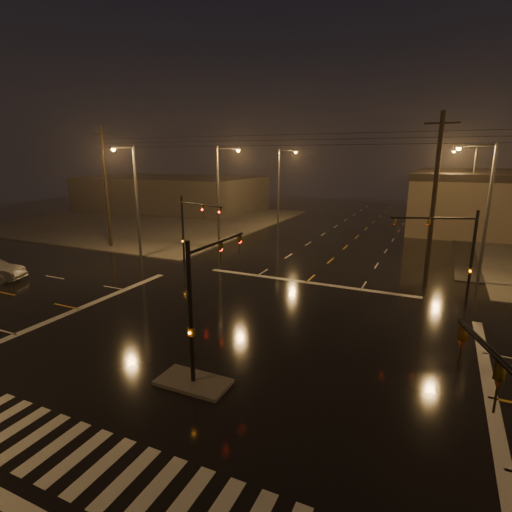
# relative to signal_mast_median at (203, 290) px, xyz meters

# --- Properties ---
(ground) EXTENTS (140.00, 140.00, 0.00)m
(ground) POSITION_rel_signal_mast_median_xyz_m (-0.00, 3.07, -3.75)
(ground) COLOR black
(ground) RESTS_ON ground
(sidewalk_nw) EXTENTS (36.00, 36.00, 0.12)m
(sidewalk_nw) POSITION_rel_signal_mast_median_xyz_m (-30.00, 33.07, -3.69)
(sidewalk_nw) COLOR #43413C
(sidewalk_nw) RESTS_ON ground
(median_island) EXTENTS (3.00, 1.60, 0.15)m
(median_island) POSITION_rel_signal_mast_median_xyz_m (-0.00, -0.93, -3.68)
(median_island) COLOR #43413C
(median_island) RESTS_ON ground
(crosswalk) EXTENTS (15.00, 2.60, 0.01)m
(crosswalk) POSITION_rel_signal_mast_median_xyz_m (-0.00, -5.93, -3.75)
(crosswalk) COLOR beige
(crosswalk) RESTS_ON ground
(stop_bar_far) EXTENTS (16.00, 0.50, 0.01)m
(stop_bar_far) POSITION_rel_signal_mast_median_xyz_m (-0.00, 14.07, -3.75)
(stop_bar_far) COLOR beige
(stop_bar_far) RESTS_ON ground
(commercial_block) EXTENTS (30.00, 18.00, 5.60)m
(commercial_block) POSITION_rel_signal_mast_median_xyz_m (-35.00, 45.07, -0.95)
(commercial_block) COLOR #45403D
(commercial_block) RESTS_ON ground
(signal_mast_median) EXTENTS (0.25, 4.59, 6.00)m
(signal_mast_median) POSITION_rel_signal_mast_median_xyz_m (0.00, 0.00, 0.00)
(signal_mast_median) COLOR black
(signal_mast_median) RESTS_ON ground
(signal_mast_ne) EXTENTS (4.84, 1.86, 6.00)m
(signal_mast_ne) POSITION_rel_signal_mast_median_xyz_m (9.50, 13.21, 0.04)
(signal_mast_ne) COLOR black
(signal_mast_ne) RESTS_ON ground
(signal_mast_nw) EXTENTS (4.84, 1.86, 6.00)m
(signal_mast_nw) POSITION_rel_signal_mast_median_xyz_m (-9.50, 13.21, 0.04)
(signal_mast_nw) COLOR black
(signal_mast_nw) RESTS_ON ground
(streetlight_1) EXTENTS (2.77, 0.32, 10.00)m
(streetlight_1) POSITION_rel_signal_mast_median_xyz_m (-11.18, 21.07, 2.05)
(streetlight_1) COLOR #38383A
(streetlight_1) RESTS_ON ground
(streetlight_2) EXTENTS (2.77, 0.32, 10.00)m
(streetlight_2) POSITION_rel_signal_mast_median_xyz_m (-11.18, 37.07, 2.05)
(streetlight_2) COLOR #38383A
(streetlight_2) RESTS_ON ground
(streetlight_3) EXTENTS (2.77, 0.32, 10.00)m
(streetlight_3) POSITION_rel_signal_mast_median_xyz_m (11.18, 19.07, 2.05)
(streetlight_3) COLOR #38383A
(streetlight_3) RESTS_ON ground
(streetlight_4) EXTENTS (2.77, 0.32, 10.00)m
(streetlight_4) POSITION_rel_signal_mast_median_xyz_m (11.18, 39.07, 2.05)
(streetlight_4) COLOR #38383A
(streetlight_4) RESTS_ON ground
(streetlight_5) EXTENTS (0.32, 2.77, 10.00)m
(streetlight_5) POSITION_rel_signal_mast_median_xyz_m (-16.00, 14.26, 2.05)
(streetlight_5) COLOR #38383A
(streetlight_5) RESTS_ON ground
(utility_pole_0) EXTENTS (2.20, 0.32, 12.00)m
(utility_pole_0) POSITION_rel_signal_mast_median_xyz_m (-22.00, 17.07, 2.38)
(utility_pole_0) COLOR black
(utility_pole_0) RESTS_ON ground
(utility_pole_1) EXTENTS (2.20, 0.32, 12.00)m
(utility_pole_1) POSITION_rel_signal_mast_median_xyz_m (8.00, 17.07, 2.38)
(utility_pole_1) COLOR black
(utility_pole_1) RESTS_ON ground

